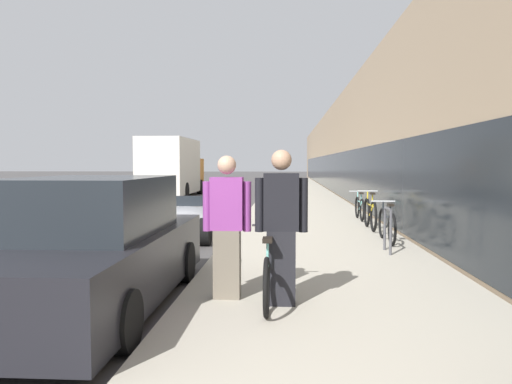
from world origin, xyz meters
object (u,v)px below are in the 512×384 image
(tandem_bicycle, at_px, (269,269))
(cruiser_bike_farthest, at_px, (360,208))
(parked_sedan_curbside, at_px, (91,250))
(bike_rack_hoop, at_px, (388,225))
(cruiser_bike_nearest, at_px, (387,225))
(vintage_roadster_curbside, at_px, (182,220))
(moving_truck, at_px, (173,168))
(person_rider, at_px, (281,227))
(person_bystander, at_px, (227,227))
(cruiser_bike_middle, at_px, (370,213))

(tandem_bicycle, xyz_separation_m, cruiser_bike_farthest, (2.39, 8.84, -0.00))
(parked_sedan_curbside, bearing_deg, bike_rack_hoop, 39.57)
(cruiser_bike_nearest, bearing_deg, tandem_bicycle, -117.18)
(vintage_roadster_curbside, distance_m, moving_truck, 14.91)
(tandem_bicycle, height_order, cruiser_bike_farthest, cruiser_bike_farthest)
(tandem_bicycle, bearing_deg, parked_sedan_curbside, -173.65)
(person_rider, distance_m, cruiser_bike_nearest, 5.37)
(person_rider, height_order, parked_sedan_curbside, person_rider)
(vintage_roadster_curbside, bearing_deg, bike_rack_hoop, -28.78)
(person_rider, bearing_deg, cruiser_bike_nearest, 65.68)
(person_bystander, distance_m, vintage_roadster_curbside, 6.06)
(bike_rack_hoop, distance_m, parked_sedan_curbside, 5.55)
(tandem_bicycle, height_order, cruiser_bike_nearest, cruiser_bike_nearest)
(cruiser_bike_middle, bearing_deg, moving_truck, 121.28)
(cruiser_bike_farthest, relative_size, parked_sedan_curbside, 0.35)
(cruiser_bike_farthest, height_order, moving_truck, moving_truck)
(cruiser_bike_middle, height_order, parked_sedan_curbside, parked_sedan_curbside)
(person_rider, distance_m, cruiser_bike_middle, 7.30)
(person_rider, xyz_separation_m, cruiser_bike_farthest, (2.24, 9.13, -0.56))
(person_bystander, xyz_separation_m, cruiser_bike_farthest, (2.91, 8.88, -0.53))
(tandem_bicycle, relative_size, person_rider, 1.26)
(vintage_roadster_curbside, bearing_deg, person_rider, -67.68)
(person_bystander, xyz_separation_m, cruiser_bike_middle, (2.86, 6.70, -0.48))
(vintage_roadster_curbside, bearing_deg, tandem_bicycle, -67.98)
(moving_truck, bearing_deg, cruiser_bike_middle, -58.72)
(person_rider, height_order, person_bystander, person_rider)
(tandem_bicycle, relative_size, cruiser_bike_nearest, 1.34)
(bike_rack_hoop, height_order, cruiser_bike_farthest, bike_rack_hoop)
(cruiser_bike_nearest, height_order, cruiser_bike_farthest, cruiser_bike_nearest)
(bike_rack_hoop, bearing_deg, vintage_roadster_curbside, 151.22)
(cruiser_bike_farthest, distance_m, parked_sedan_curbside, 10.16)
(parked_sedan_curbside, bearing_deg, cruiser_bike_farthest, 63.38)
(tandem_bicycle, height_order, parked_sedan_curbside, parked_sedan_curbside)
(bike_rack_hoop, bearing_deg, moving_truck, 115.29)
(parked_sedan_curbside, relative_size, vintage_roadster_curbside, 1.08)
(person_bystander, distance_m, cruiser_bike_farthest, 9.36)
(parked_sedan_curbside, bearing_deg, person_bystander, 6.93)
(tandem_bicycle, xyz_separation_m, person_rider, (0.15, -0.29, 0.56))
(person_rider, distance_m, cruiser_bike_farthest, 9.41)
(parked_sedan_curbside, distance_m, vintage_roadster_curbside, 5.97)
(tandem_bicycle, xyz_separation_m, cruiser_bike_nearest, (2.35, 4.58, 0.00))
(person_bystander, bearing_deg, tandem_bicycle, 4.49)
(cruiser_bike_farthest, bearing_deg, person_rider, -103.77)
(cruiser_bike_farthest, bearing_deg, tandem_bicycle, -105.12)
(person_rider, height_order, moving_truck, moving_truck)
(person_bystander, height_order, vintage_roadster_curbside, person_bystander)
(person_rider, distance_m, person_bystander, 0.72)
(cruiser_bike_farthest, relative_size, moving_truck, 0.22)
(cruiser_bike_nearest, relative_size, cruiser_bike_middle, 0.97)
(person_rider, xyz_separation_m, cruiser_bike_middle, (2.19, 6.95, -0.52))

